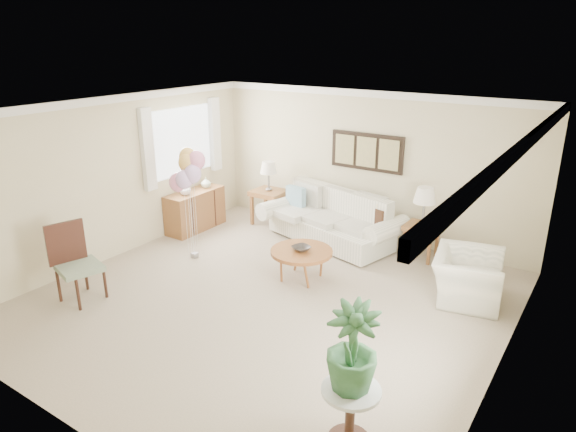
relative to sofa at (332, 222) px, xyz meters
The scene contains 18 objects.
ground_plane 2.43m from the sofa, 82.16° to the right, with size 6.00×6.00×0.00m, color tan.
room_shell 2.62m from the sofa, 84.55° to the right, with size 6.04×6.04×2.60m.
wall_art_triptych 1.37m from the sofa, 60.68° to the left, with size 1.35×0.06×0.65m.
sofa is the anchor object (origin of this frame).
end_table_left 1.47m from the sofa, behind, with size 0.61×0.56×0.67m.
end_table_right 1.58m from the sofa, ahead, with size 0.52×0.48×0.57m.
lamp_left 1.63m from the sofa, behind, with size 0.32×0.32×0.57m.
lamp_right 1.72m from the sofa, ahead, with size 0.36×0.36×0.63m.
coffee_table 1.61m from the sofa, 77.20° to the right, with size 0.93×0.93×0.47m.
decor_bowl 1.62m from the sofa, 77.29° to the right, with size 0.26×0.26×0.06m, color #302A26.
armchair 2.71m from the sofa, 17.52° to the right, with size 1.02×0.89×0.66m, color white.
side_table 4.78m from the sofa, 58.97° to the right, with size 0.53×0.53×0.58m.
potted_plant 4.81m from the sofa, 59.08° to the right, with size 0.46×0.46×0.81m, color #24542C.
accent_chair 4.23m from the sofa, 116.77° to the right, with size 0.66×0.66×1.09m.
credenza 2.59m from the sofa, 160.11° to the right, with size 0.46×1.20×0.74m.
vase_white 2.70m from the sofa, 155.06° to the right, with size 0.20×0.20×0.21m, color white.
vase_sage 2.53m from the sofa, 166.61° to the right, with size 0.19×0.19×0.19m, color #B6C9AC.
balloon_cluster 2.70m from the sofa, 128.91° to the right, with size 0.53×0.46×1.83m.
Camera 1 is at (3.73, -5.09, 3.48)m, focal length 32.00 mm.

